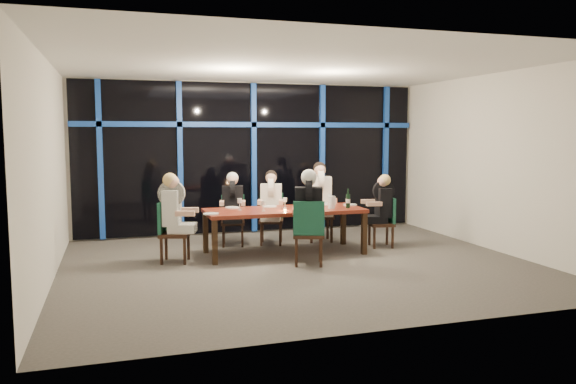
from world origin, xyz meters
name	(u,v)px	position (x,y,z in m)	size (l,w,h in m)	color
room	(300,131)	(0.00, 0.00, 2.02)	(7.04, 7.00, 3.02)	#58534E
window_wall	(254,155)	(0.01, 2.93, 1.55)	(6.86, 0.43, 2.94)	black
dining_table	(284,213)	(0.00, 0.80, 0.68)	(2.60, 1.00, 0.75)	maroon
chair_far_left	(233,217)	(-0.66, 1.79, 0.50)	(0.49, 0.49, 0.89)	black
chair_far_mid	(271,216)	(0.03, 1.72, 0.51)	(0.53, 0.53, 0.91)	black
chair_far_right	(319,211)	(0.96, 1.74, 0.56)	(0.54, 0.54, 1.00)	black
chair_end_left	(169,228)	(-1.88, 0.74, 0.53)	(0.55, 0.55, 0.95)	black
chair_end_right	(385,219)	(1.86, 0.82, 0.49)	(0.47, 0.47, 0.87)	black
chair_near_mid	(309,229)	(0.10, -0.12, 0.55)	(0.58, 0.58, 0.99)	black
diner_far_left	(233,198)	(-0.68, 1.72, 0.85)	(0.50, 0.60, 0.87)	black
diner_far_mid	(271,196)	(0.01, 1.64, 0.87)	(0.54, 0.62, 0.89)	silver
diner_far_right	(320,190)	(0.95, 1.66, 0.95)	(0.54, 0.66, 0.97)	silver
diner_end_left	(174,204)	(-1.80, 0.71, 0.90)	(0.64, 0.55, 0.92)	black
diner_end_right	(382,200)	(1.79, 0.83, 0.84)	(0.58, 0.47, 0.85)	black
diner_near_mid	(309,203)	(0.13, -0.04, 0.95)	(0.59, 0.68, 0.97)	black
plate_far_left	(232,207)	(-0.80, 1.17, 0.76)	(0.24, 0.24, 0.01)	white
plate_far_mid	(269,206)	(-0.17, 1.11, 0.76)	(0.24, 0.24, 0.01)	white
plate_far_right	(326,204)	(0.85, 1.11, 0.76)	(0.24, 0.24, 0.01)	white
plate_end_left	(211,214)	(-1.26, 0.55, 0.76)	(0.24, 0.24, 0.01)	white
plate_end_right	(350,205)	(1.23, 0.93, 0.76)	(0.24, 0.24, 0.01)	white
plate_near_mid	(308,210)	(0.31, 0.49, 0.76)	(0.24, 0.24, 0.01)	white
wine_bottle	(348,201)	(1.05, 0.59, 0.88)	(0.07, 0.07, 0.33)	black
water_pitcher	(332,202)	(0.76, 0.61, 0.86)	(0.13, 0.12, 0.21)	silver
tea_light	(285,210)	(-0.06, 0.56, 0.76)	(0.04, 0.04, 0.03)	#FFAB4C
wine_glass_a	(263,203)	(-0.40, 0.65, 0.87)	(0.07, 0.07, 0.17)	silver
wine_glass_b	(285,200)	(0.03, 0.88, 0.88)	(0.07, 0.07, 0.18)	silver
wine_glass_c	(304,200)	(0.35, 0.82, 0.88)	(0.07, 0.07, 0.17)	silver
wine_glass_d	(240,202)	(-0.73, 0.89, 0.89)	(0.07, 0.07, 0.19)	white
wine_glass_e	(329,197)	(0.88, 1.02, 0.89)	(0.08, 0.08, 0.20)	silver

